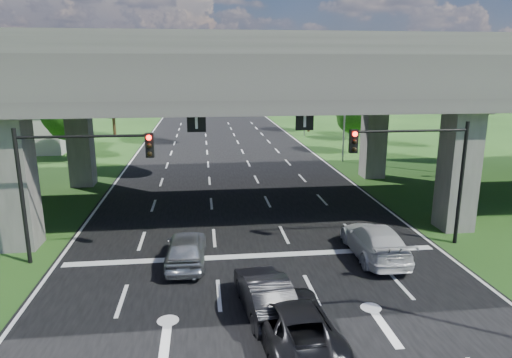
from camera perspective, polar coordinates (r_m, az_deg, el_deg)
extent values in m
plane|color=#1E3F14|center=(18.08, 1.22, -14.04)|extent=(160.00, 160.00, 0.00)
cube|color=black|center=(27.26, -1.71, -4.20)|extent=(18.00, 120.00, 0.03)
cube|color=#3E3B38|center=(27.91, -2.21, 12.90)|extent=(80.00, 15.00, 2.00)
cube|color=#575550|center=(20.72, -0.54, 16.73)|extent=(80.00, 0.50, 1.00)
cube|color=#575550|center=(35.16, -3.23, 15.53)|extent=(80.00, 0.50, 1.00)
cube|color=#575550|center=(24.02, -27.95, 0.30)|extent=(1.60, 1.60, 7.00)
cube|color=#575550|center=(35.28, -21.14, 4.84)|extent=(1.60, 1.60, 7.00)
cube|color=#575550|center=(26.01, 24.03, 1.65)|extent=(1.60, 1.60, 7.00)
cube|color=#575550|center=(36.66, 14.55, 5.64)|extent=(1.60, 1.60, 7.00)
cube|color=black|center=(20.96, -7.46, 7.00)|extent=(0.85, 0.06, 0.85)
cube|color=black|center=(21.50, 6.09, 7.21)|extent=(0.85, 0.06, 0.85)
cylinder|color=black|center=(23.94, 24.25, -0.58)|extent=(0.18, 0.18, 6.00)
cylinder|color=black|center=(22.17, 18.77, 5.71)|extent=(5.50, 0.12, 0.12)
cube|color=black|center=(21.02, 12.09, 4.63)|extent=(0.35, 0.28, 1.05)
sphere|color=#FF0C05|center=(20.82, 12.28, 5.51)|extent=(0.22, 0.22, 0.22)
cylinder|color=black|center=(21.96, -27.19, -2.11)|extent=(0.18, 0.18, 6.00)
cylinder|color=black|center=(20.63, -20.80, 4.99)|extent=(5.50, 0.12, 0.12)
cube|color=black|center=(20.03, -13.15, 4.13)|extent=(0.35, 0.28, 1.05)
sphere|color=#FF0C05|center=(19.82, -13.26, 5.05)|extent=(0.22, 0.22, 0.22)
cylinder|color=gray|center=(41.96, 11.07, 8.87)|extent=(0.16, 0.16, 10.00)
cylinder|color=gray|center=(41.40, 9.33, 15.39)|extent=(3.00, 0.10, 0.10)
cube|color=gray|center=(41.01, 7.23, 15.34)|extent=(0.60, 0.25, 0.18)
cylinder|color=gray|center=(57.36, 6.17, 10.31)|extent=(0.16, 0.16, 10.00)
cylinder|color=gray|center=(56.96, 4.77, 15.05)|extent=(3.00, 0.10, 0.10)
cube|color=gray|center=(56.68, 3.23, 14.98)|extent=(0.60, 0.25, 0.18)
cylinder|color=black|center=(43.96, -22.25, 3.91)|extent=(0.36, 0.36, 3.30)
sphere|color=#1B4C14|center=(43.60, -22.61, 7.79)|extent=(4.50, 4.50, 4.50)
sphere|color=#1B4C14|center=(43.11, -22.36, 9.56)|extent=(3.60, 3.60, 3.60)
sphere|color=#1B4C14|center=(44.15, -22.74, 6.66)|extent=(3.30, 3.30, 3.30)
cylinder|color=black|center=(52.42, -23.15, 5.03)|extent=(0.36, 0.36, 2.86)
sphere|color=#1B4C14|center=(52.14, -23.42, 7.85)|extent=(3.90, 3.90, 3.90)
sphere|color=#1B4C14|center=(51.65, -23.21, 9.13)|extent=(3.12, 3.12, 3.12)
sphere|color=#1B4C14|center=(52.68, -23.54, 7.04)|extent=(2.86, 2.86, 2.86)
cylinder|color=black|center=(59.19, -17.33, 6.73)|extent=(0.36, 0.36, 3.52)
sphere|color=#1B4C14|center=(58.91, -17.56, 9.81)|extent=(4.80, 4.80, 4.80)
sphere|color=#1B4C14|center=(58.48, -17.32, 11.22)|extent=(3.84, 3.84, 3.84)
sphere|color=#1B4C14|center=(59.42, -17.71, 8.90)|extent=(3.52, 3.52, 3.52)
cylinder|color=black|center=(46.91, 12.31, 5.05)|extent=(0.36, 0.36, 3.08)
sphere|color=#1B4C14|center=(46.58, 12.49, 8.45)|extent=(4.20, 4.20, 4.20)
sphere|color=#1B4C14|center=(46.34, 13.17, 9.96)|extent=(3.36, 3.36, 3.36)
sphere|color=#1B4C14|center=(46.94, 11.93, 7.49)|extent=(3.08, 3.08, 3.08)
cylinder|color=black|center=(55.39, 12.58, 6.23)|extent=(0.36, 0.36, 2.86)
sphere|color=#1B4C14|center=(55.12, 12.73, 8.91)|extent=(3.90, 3.90, 3.90)
sphere|color=#1B4C14|center=(54.89, 13.30, 10.08)|extent=(3.12, 3.12, 3.12)
sphere|color=#1B4C14|center=(55.47, 12.25, 8.15)|extent=(2.86, 2.86, 2.86)
cylinder|color=black|center=(61.87, 6.63, 7.44)|extent=(0.36, 0.36, 3.30)
sphere|color=#1B4C14|center=(61.61, 6.70, 10.21)|extent=(4.50, 4.50, 4.50)
sphere|color=#1B4C14|center=(61.35, 7.18, 11.45)|extent=(3.60, 3.60, 3.60)
sphere|color=#1B4C14|center=(61.99, 6.32, 9.41)|extent=(3.30, 3.30, 3.30)
imported|color=#AAADB1|center=(20.35, -8.73, -8.56)|extent=(1.85, 4.30, 1.45)
imported|color=black|center=(16.47, 1.12, -14.12)|extent=(1.94, 4.39, 1.40)
imported|color=silver|center=(21.56, 14.64, -7.50)|extent=(2.25, 5.19, 1.49)
imported|color=black|center=(14.95, 4.71, -17.38)|extent=(2.63, 5.09, 1.37)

